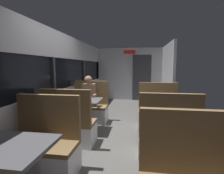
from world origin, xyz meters
TOP-DOWN VIEW (x-y plane):
  - ground_plane at (0.00, 0.00)m, footprint 3.30×9.20m
  - carriage_window_panel_left at (-1.45, 0.00)m, footprint 0.09×8.48m
  - carriage_end_bulkhead at (0.06, 4.19)m, footprint 2.90×0.11m
  - carriage_aisle_panel_right at (1.45, 3.00)m, footprint 0.08×2.40m
  - dining_table_near_window at (-0.89, -2.09)m, footprint 0.90×0.70m
  - bench_near_window_facing_entry at (-0.89, -1.39)m, footprint 0.95×0.50m
  - dining_table_mid_window at (-0.89, 0.24)m, footprint 0.90×0.70m
  - bench_mid_window_facing_end at (-0.89, -0.46)m, footprint 0.95×0.50m
  - bench_mid_window_facing_entry at (-0.89, 0.94)m, footprint 0.95×0.50m
  - dining_table_rear_aisle at (0.89, 0.04)m, footprint 0.90×0.70m
  - bench_rear_aisle_facing_end at (0.89, -0.66)m, footprint 0.95×0.50m
  - bench_rear_aisle_facing_entry at (0.89, 0.74)m, footprint 0.95×0.50m
  - seated_passenger at (-0.89, 0.86)m, footprint 0.47×0.55m

SIDE VIEW (x-z plane):
  - ground_plane at x=0.00m, z-range -0.02..0.00m
  - bench_near_window_facing_entry at x=-0.89m, z-range -0.22..0.88m
  - bench_mid_window_facing_end at x=-0.89m, z-range -0.22..0.88m
  - bench_mid_window_facing_entry at x=-0.89m, z-range -0.22..0.88m
  - bench_rear_aisle_facing_end at x=0.89m, z-range -0.22..0.88m
  - bench_rear_aisle_facing_entry at x=0.89m, z-range -0.22..0.88m
  - seated_passenger at x=-0.89m, z-range -0.09..1.17m
  - dining_table_near_window at x=-0.89m, z-range 0.27..1.01m
  - dining_table_mid_window at x=-0.89m, z-range 0.27..1.01m
  - dining_table_rear_aisle at x=0.89m, z-range 0.27..1.01m
  - carriage_window_panel_left at x=-1.45m, z-range -0.04..2.26m
  - carriage_end_bulkhead at x=0.06m, z-range -0.01..2.29m
  - carriage_aisle_panel_right at x=1.45m, z-range 0.00..2.30m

